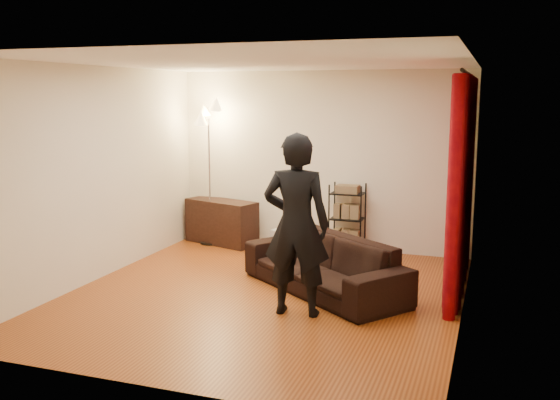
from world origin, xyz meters
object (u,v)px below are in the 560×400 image
at_px(floor_lamp, 209,175).
at_px(storage_boxes, 284,238).
at_px(sofa, 324,265).
at_px(media_cabinet, 222,222).
at_px(person, 296,225).
at_px(wire_shelf, 347,219).

bearing_deg(floor_lamp, storage_boxes, 7.66).
xyz_separation_m(sofa, media_cabinet, (-2.18, 1.84, 0.02)).
distance_m(storage_boxes, floor_lamp, 1.53).
bearing_deg(person, media_cabinet, -57.72).
height_order(storage_boxes, wire_shelf, wire_shelf).
height_order(storage_boxes, floor_lamp, floor_lamp).
bearing_deg(storage_boxes, floor_lamp, -172.34).
distance_m(person, media_cabinet, 3.47).
relative_size(person, wire_shelf, 1.87).
xyz_separation_m(media_cabinet, floor_lamp, (-0.16, -0.07, 0.76)).
distance_m(sofa, floor_lamp, 3.03).
height_order(media_cabinet, floor_lamp, floor_lamp).
height_order(person, floor_lamp, floor_lamp).
distance_m(sofa, wire_shelf, 1.90).
bearing_deg(media_cabinet, floor_lamp, -137.64).
relative_size(person, storage_boxes, 5.83).
bearing_deg(sofa, wire_shelf, 131.75).
bearing_deg(storage_boxes, media_cabinet, -175.20).
relative_size(person, floor_lamp, 0.89).
relative_size(sofa, storage_boxes, 6.69).
distance_m(person, floor_lamp, 3.47).
bearing_deg(storage_boxes, person, -68.49).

